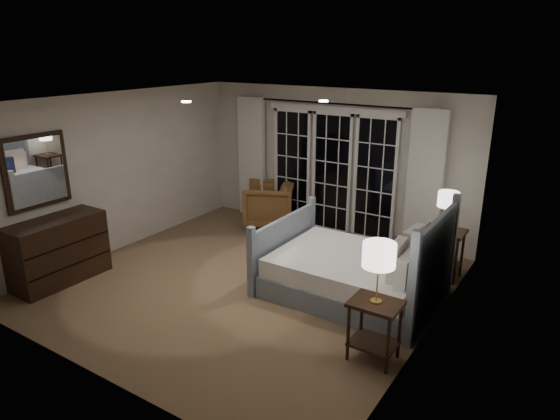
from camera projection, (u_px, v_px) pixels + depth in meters
The scene contains 20 objects.
floor at pixel (248, 282), 6.99m from camera, with size 5.00×5.00×0.00m, color brown.
ceiling at pixel (244, 101), 6.21m from camera, with size 5.00×5.00×0.00m, color white.
wall_left at pixel (120, 172), 7.90m from camera, with size 0.02×5.00×2.50m, color silver.
wall_right at pixel (434, 234), 5.31m from camera, with size 0.02×5.00×2.50m, color silver.
wall_back at pixel (333, 162), 8.59m from camera, with size 5.00×0.02×2.50m, color silver.
wall_front at pixel (84, 262), 4.61m from camera, with size 5.00×0.02×2.50m, color silver.
french_doors at pixel (332, 171), 8.61m from camera, with size 2.50×0.04×2.20m.
curtain_rod at pixel (332, 103), 8.20m from camera, with size 0.03×0.03×3.50m, color black.
curtain_left at pixel (252, 158), 9.38m from camera, with size 0.55×0.10×2.25m, color white.
curtain_right at pixel (425, 183), 7.67m from camera, with size 0.55×0.10×2.25m, color white.
downlight_a at pixel (324, 101), 6.28m from camera, with size 0.12×0.12×0.01m, color white.
downlight_b at pixel (186, 102), 6.21m from camera, with size 0.12×0.12×0.01m, color white.
bed at pixel (356, 273), 6.54m from camera, with size 2.18×1.56×1.27m.
nightstand_left at pixel (375, 322), 5.15m from camera, with size 0.52×0.41×0.67m.
nightstand_right at pixel (443, 246), 7.02m from camera, with size 0.55×0.44×0.71m.
lamp_left at pixel (379, 255), 4.92m from camera, with size 0.33×0.33×0.64m.
lamp_right at pixel (448, 200), 6.81m from camera, with size 0.29×0.29×0.55m.
armchair at pixel (269, 204), 9.09m from camera, with size 0.86×0.88×0.80m, color brown.
dresser at pixel (58, 250), 6.90m from camera, with size 0.55×1.29×0.92m.
mirror at pixel (36, 171), 6.68m from camera, with size 0.05×0.85×1.00m.
Camera 1 is at (3.83, -5.06, 3.15)m, focal length 32.00 mm.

